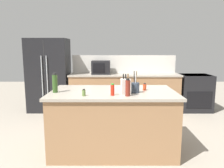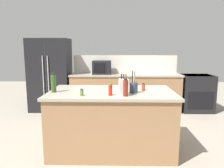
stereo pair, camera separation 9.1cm
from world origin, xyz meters
The scene contains 15 objects.
ground_plane centered at (0.00, 0.00, 0.00)m, with size 14.00×14.00×0.00m, color gray.
back_counter_run centered at (0.30, 2.20, 0.47)m, with size 2.76×0.66×0.94m.
wall_backsplash centered at (0.30, 2.52, 1.17)m, with size 2.72×0.03×0.46m, color beige.
kitchen_island centered at (0.00, 0.00, 0.47)m, with size 1.89×1.08×0.94m.
refrigerator centered at (-1.62, 2.25, 0.91)m, with size 0.99×0.75×1.82m.
range_oven centered at (2.10, 2.20, 0.47)m, with size 0.76×0.65×0.92m.
microwave centered at (-0.29, 2.20, 1.11)m, with size 0.46×0.39×0.34m.
knife_block centered at (0.18, -0.23, 1.05)m, with size 0.14×0.12×0.29m.
utensil_crock centered at (0.32, -0.13, 1.02)m, with size 0.12×0.12×0.32m.
salt_shaker centered at (0.16, 0.06, 1.00)m, with size 0.05×0.05×0.13m.
spice_jar_oregano centered at (-0.40, -0.35, 0.98)m, with size 0.05×0.05×0.10m.
olive_oil_bottle centered at (-0.85, -0.11, 1.08)m, with size 0.08×0.08×0.29m.
vinegar_bottle centered at (0.20, -0.36, 1.05)m, with size 0.07×0.07×0.24m.
spice_jar_paprika centered at (0.49, 0.06, 0.99)m, with size 0.05×0.05×0.11m.
hot_sauce_bottle centered at (-0.01, -0.31, 1.02)m, with size 0.05×0.05×0.17m.
Camera 2 is at (0.08, -3.26, 1.59)m, focal length 35.00 mm.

